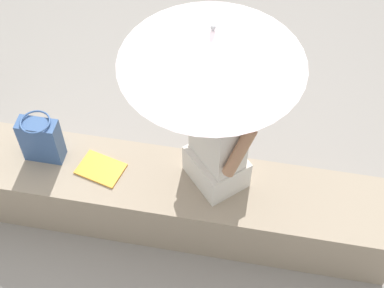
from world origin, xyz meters
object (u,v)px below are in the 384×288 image
person_seated (218,139)px  parasol (212,47)px  handbag_black (41,139)px  magazine (101,168)px

person_seated → parasol: bearing=-45.0°
person_seated → handbag_black: (1.10, 0.03, -0.22)m
parasol → magazine: size_ratio=4.18×
person_seated → handbag_black: person_seated is taller
handbag_black → magazine: (-0.37, 0.04, -0.16)m
person_seated → magazine: (0.73, 0.07, -0.38)m
person_seated → parasol: parasol is taller
magazine → handbag_black: bearing=8.9°
handbag_black → magazine: 0.41m
person_seated → parasol: (0.06, -0.06, 0.64)m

